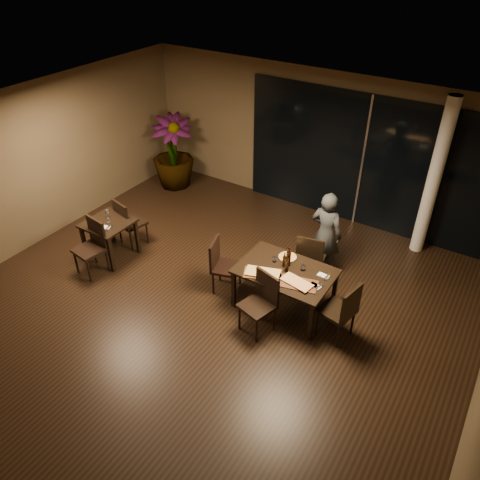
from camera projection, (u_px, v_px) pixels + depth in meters
name	position (u px, v px, depth m)	size (l,w,h in m)	color
ground	(206.00, 311.00, 7.66)	(8.00, 8.00, 0.00)	black
wall_back	(319.00, 143.00, 9.62)	(8.00, 0.10, 3.00)	brown
wall_left	(25.00, 169.00, 8.61)	(0.10, 8.00, 3.00)	brown
ceiling	(196.00, 137.00, 5.95)	(8.00, 8.00, 0.04)	silver
window_panel	(363.00, 163.00, 9.19)	(5.00, 0.06, 2.70)	black
column	(434.00, 180.00, 8.27)	(0.24, 0.24, 3.00)	white
main_table	(285.00, 274.00, 7.39)	(1.50, 1.00, 0.75)	black
side_table	(109.00, 228.00, 8.58)	(0.80, 0.80, 0.75)	black
chair_main_far	(310.00, 256.00, 7.97)	(0.55, 0.55, 1.00)	black
chair_main_near	(261.00, 300.00, 7.07)	(0.57, 0.57, 1.00)	black
chair_main_left	(221.00, 263.00, 7.85)	(0.56, 0.56, 0.97)	black
chair_main_right	(342.00, 309.00, 6.88)	(0.55, 0.55, 1.01)	black
chair_side_far	(128.00, 221.00, 8.92)	(0.55, 0.55, 0.99)	black
chair_side_near	(93.00, 244.00, 8.25)	(0.54, 0.54, 1.03)	black
diner	(326.00, 234.00, 8.11)	(0.54, 0.36, 1.60)	#2A2D2F
potted_plant	(173.00, 152.00, 10.81)	(0.93, 0.93, 1.70)	#234B19
pizza_board_left	(263.00, 273.00, 7.27)	(0.59, 0.29, 0.01)	#4F2D19
pizza_board_right	(297.00, 283.00, 7.07)	(0.62, 0.31, 0.01)	#4B2818
oblong_pizza_left	(263.00, 273.00, 7.26)	(0.52, 0.24, 0.02)	maroon
oblong_pizza_right	(297.00, 283.00, 7.06)	(0.47, 0.22, 0.02)	maroon
round_pizza	(288.00, 257.00, 7.62)	(0.29, 0.29, 0.01)	#BA3814
bottle_a	(284.00, 260.00, 7.35)	(0.06, 0.06, 0.27)	black
bottle_b	(287.00, 263.00, 7.25)	(0.07, 0.07, 0.30)	black
bottle_c	(289.00, 256.00, 7.36)	(0.08, 0.08, 0.34)	black
tumbler_left	(274.00, 259.00, 7.52)	(0.07, 0.07, 0.08)	white
tumbler_right	(303.00, 268.00, 7.33)	(0.07, 0.07, 0.09)	white
napkin_near	(315.00, 286.00, 7.03)	(0.18, 0.10, 0.01)	white
napkin_far	(323.00, 276.00, 7.23)	(0.18, 0.10, 0.01)	white
wine_glass_a	(108.00, 214.00, 8.57)	(0.08, 0.08, 0.18)	white
wine_glass_b	(109.00, 222.00, 8.34)	(0.08, 0.08, 0.18)	white
side_napkin	(105.00, 227.00, 8.36)	(0.18, 0.11, 0.01)	white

